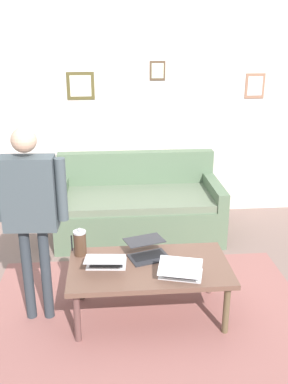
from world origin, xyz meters
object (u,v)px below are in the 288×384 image
(person_standing, at_px, (30,203))
(laptop_left, at_px, (181,272))
(french_press, at_px, (80,243))
(couch, at_px, (138,209))
(laptop_center, at_px, (106,262))
(laptop_right, at_px, (147,251))
(coffee_table, at_px, (149,270))

(person_standing, bearing_deg, laptop_left, 168.10)
(laptop_left, height_order, french_press, french_press)
(couch, relative_size, laptop_center, 5.41)
(couch, relative_size, laptop_right, 4.66)
(coffee_table, bearing_deg, laptop_center, -1.46)
(coffee_table, height_order, laptop_right, laptop_right)
(french_press, xyz_separation_m, person_standing, (0.34, 0.18, 0.44))
(couch, height_order, french_press, couch)
(couch, bearing_deg, person_standing, 58.65)
(couch, xyz_separation_m, laptop_right, (0.03, 1.39, 0.20))
(laptop_left, relative_size, laptop_right, 0.97)
(laptop_left, distance_m, person_standing, 1.23)
(laptop_right, bearing_deg, couch, -91.15)
(person_standing, bearing_deg, laptop_center, 175.65)
(laptop_right, bearing_deg, laptop_left, 123.05)
(couch, xyz_separation_m, french_press, (0.58, 1.32, 0.26))
(coffee_table, height_order, french_press, french_press)
(coffee_table, xyz_separation_m, laptop_center, (0.34, -0.01, 0.09))
(person_standing, bearing_deg, coffee_table, 176.76)
(laptop_center, bearing_deg, person_standing, -4.35)
(couch, xyz_separation_m, coffee_table, (0.03, 1.55, 0.11))
(couch, relative_size, person_standing, 1.16)
(laptop_left, bearing_deg, laptop_center, -18.94)
(french_press, relative_size, person_standing, 0.15)
(laptop_center, height_order, laptop_right, laptop_center)
(coffee_table, distance_m, person_standing, 1.06)
(laptop_left, xyz_separation_m, laptop_center, (0.56, -0.19, 0.00))
(coffee_table, bearing_deg, couch, -90.96)
(laptop_center, xyz_separation_m, french_press, (0.21, -0.22, 0.07))
(laptop_right, bearing_deg, laptop_center, 23.42)
(coffee_table, bearing_deg, laptop_left, 140.00)
(french_press, bearing_deg, coffee_table, 157.65)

